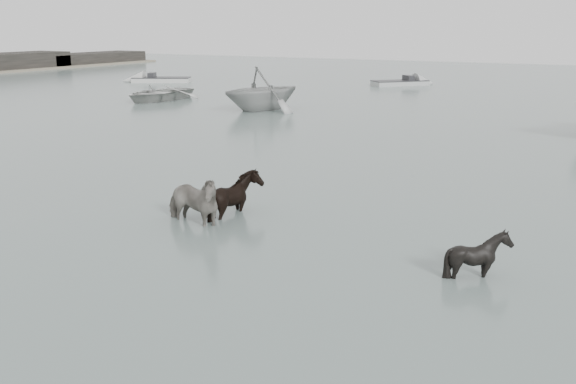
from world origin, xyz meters
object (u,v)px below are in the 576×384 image
(pony_dark, at_px, (236,187))
(pony_pinto, at_px, (191,193))
(rowboat_lead, at_px, (158,91))
(pony_black, at_px, (479,247))

(pony_dark, bearing_deg, pony_pinto, 133.48)
(pony_dark, distance_m, rowboat_lead, 25.42)
(pony_dark, bearing_deg, pony_black, -122.99)
(pony_pinto, height_order, rowboat_lead, pony_pinto)
(pony_pinto, distance_m, pony_black, 6.63)
(pony_pinto, bearing_deg, pony_black, -83.42)
(pony_pinto, distance_m, rowboat_lead, 25.90)
(pony_black, bearing_deg, pony_dark, 84.80)
(pony_pinto, height_order, pony_black, pony_pinto)
(pony_dark, bearing_deg, rowboat_lead, 21.76)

